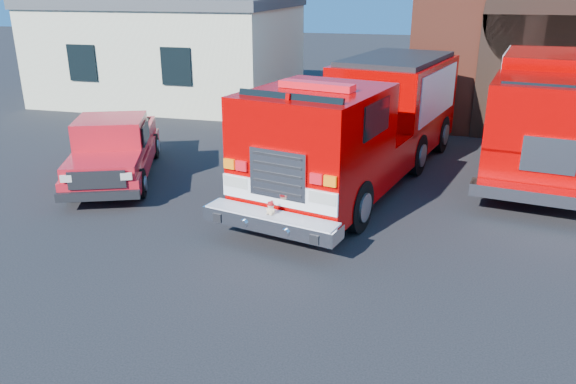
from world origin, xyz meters
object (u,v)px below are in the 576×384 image
(side_building, at_px, (174,48))
(secondary_truck, at_px, (552,106))
(fire_engine, at_px, (365,122))
(pickup_truck, at_px, (115,149))

(side_building, bearing_deg, secondary_truck, -23.82)
(fire_engine, bearing_deg, secondary_truck, 29.78)
(side_building, height_order, fire_engine, side_building)
(pickup_truck, distance_m, secondary_truck, 12.16)
(fire_engine, bearing_deg, pickup_truck, -166.21)
(fire_engine, xyz_separation_m, pickup_truck, (-6.40, -1.57, -0.75))
(side_building, relative_size, fire_engine, 1.01)
(secondary_truck, bearing_deg, pickup_truck, -158.83)
(pickup_truck, bearing_deg, fire_engine, 13.79)
(secondary_truck, bearing_deg, fire_engine, -150.22)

